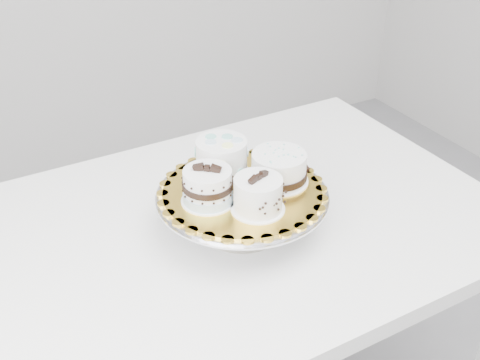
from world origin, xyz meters
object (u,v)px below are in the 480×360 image
cake_swirl (258,195)px  cake_banded (208,187)px  cake_dots (222,157)px  table (226,252)px  cake_stand (242,204)px  cake_board (242,191)px  cake_ribbon (279,169)px

cake_swirl → cake_banded: (-0.07, 0.07, -0.00)m
cake_banded → cake_dots: (0.07, 0.08, 0.01)m
table → cake_banded: bearing=-144.7°
cake_banded → cake_stand: bearing=40.6°
cake_board → cake_dots: bearing=94.9°
table → cake_dots: cake_dots is taller
cake_dots → cake_ribbon: cake_dots is taller
cake_board → cake_ribbon: bearing=-3.9°
cake_swirl → cake_banded: 0.10m
cake_dots → cake_banded: bearing=-124.0°
cake_swirl → cake_ribbon: bearing=18.3°
cake_swirl → cake_ribbon: 0.11m
table → cake_banded: cake_banded is taller
cake_swirl → cake_ribbon: size_ratio=0.90×
cake_stand → cake_dots: (-0.01, 0.07, 0.07)m
cake_stand → cake_swirl: cake_swirl is taller
table → cake_stand: bearing=-70.1°
cake_banded → cake_dots: size_ratio=1.03×
table → cake_board: 0.18m
cake_swirl → cake_stand: bearing=66.2°
table → cake_stand: (0.02, -0.04, 0.15)m
cake_banded → cake_dots: cake_banded is taller
cake_swirl → cake_banded: bearing=116.1°
cake_swirl → cake_banded: size_ratio=0.88×
table → cake_dots: size_ratio=9.36×
cake_board → cake_ribbon: cake_ribbon is taller
cake_ribbon → cake_swirl: bearing=-146.3°
cake_board → cake_ribbon: (0.08, -0.01, 0.03)m
table → cake_swirl: size_ratio=10.27×
table → cake_ribbon: 0.23m
cake_stand → cake_banded: bearing=-178.9°
cake_stand → cake_dots: size_ratio=2.73×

